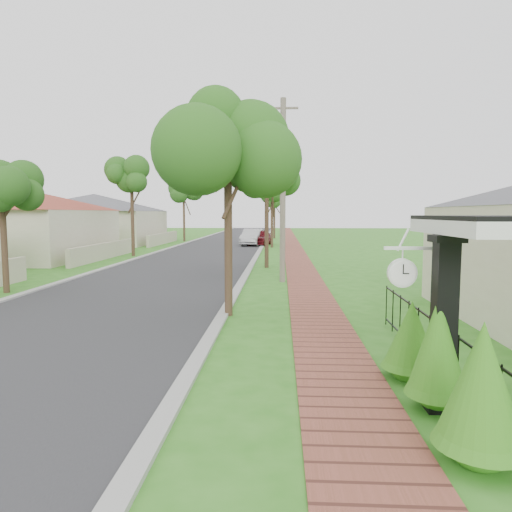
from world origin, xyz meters
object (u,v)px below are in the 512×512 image
(near_tree, at_px, (228,142))
(utility_pole, at_px, (283,190))
(parked_car_white, at_px, (252,237))
(station_clock, at_px, (403,271))
(porch_post, at_px, (443,332))
(parked_car_red, at_px, (260,237))

(near_tree, bearing_deg, utility_pole, 76.54)
(parked_car_white, xyz_separation_m, near_tree, (1.07, -27.52, 3.99))
(near_tree, relative_size, station_clock, 8.10)
(utility_pole, xyz_separation_m, station_clock, (1.76, -11.70, -1.80))
(parked_car_white, height_order, utility_pole, utility_pole)
(porch_post, height_order, station_clock, porch_post)
(parked_car_white, distance_m, utility_pole, 21.62)
(porch_post, relative_size, parked_car_white, 0.58)
(porch_post, relative_size, utility_pole, 0.34)
(parked_car_white, xyz_separation_m, station_clock, (4.33, -32.95, 1.24))
(parked_car_red, relative_size, station_clock, 5.58)
(parked_car_red, xyz_separation_m, parked_car_white, (-0.67, -0.29, 0.02))
(porch_post, bearing_deg, utility_pole, 100.54)
(porch_post, bearing_deg, near_tree, 122.74)
(porch_post, height_order, utility_pole, utility_pole)
(parked_car_white, bearing_deg, near_tree, -81.24)
(porch_post, xyz_separation_m, utility_pole, (-2.25, 12.10, 2.62))
(near_tree, height_order, utility_pole, utility_pole)
(porch_post, xyz_separation_m, station_clock, (-0.49, 0.40, 0.83))
(station_clock, bearing_deg, utility_pole, 98.54)
(parked_car_red, xyz_separation_m, utility_pole, (1.90, -21.55, 3.05))
(parked_car_red, xyz_separation_m, station_clock, (3.66, -33.24, 1.26))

